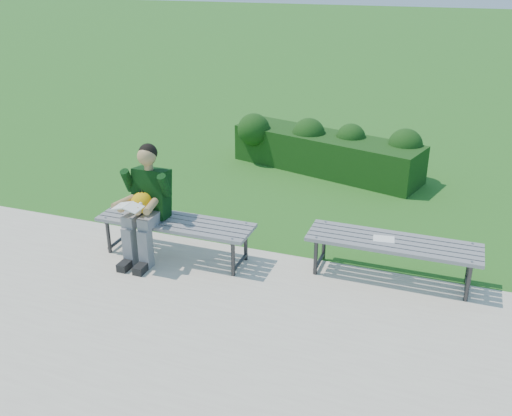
# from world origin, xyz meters

# --- Properties ---
(ground) EXTENTS (80.00, 80.00, 0.00)m
(ground) POSITION_xyz_m (0.00, 0.00, 0.00)
(ground) COLOR #186C15
(ground) RESTS_ON ground
(walkway) EXTENTS (30.00, 3.50, 0.02)m
(walkway) POSITION_xyz_m (0.00, -1.75, 0.01)
(walkway) COLOR #BEB0A0
(walkway) RESTS_ON ground
(hedge) EXTENTS (3.21, 1.61, 0.84)m
(hedge) POSITION_xyz_m (0.27, 3.03, 0.38)
(hedge) COLOR #0F370D
(hedge) RESTS_ON ground
(bench_left) EXTENTS (1.80, 0.50, 0.46)m
(bench_left) POSITION_xyz_m (-0.62, -0.46, 0.42)
(bench_left) COLOR gray
(bench_left) RESTS_ON walkway
(bench_right) EXTENTS (1.80, 0.50, 0.46)m
(bench_right) POSITION_xyz_m (1.76, -0.13, 0.42)
(bench_right) COLOR gray
(bench_right) RESTS_ON walkway
(seated_boy) EXTENTS (0.56, 0.76, 1.31)m
(seated_boy) POSITION_xyz_m (-0.92, -0.56, 0.71)
(seated_boy) COLOR gray
(seated_boy) RESTS_ON walkway
(paper_sheet) EXTENTS (0.24, 0.19, 0.01)m
(paper_sheet) POSITION_xyz_m (1.66, -0.13, 0.47)
(paper_sheet) COLOR white
(paper_sheet) RESTS_ON bench_right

